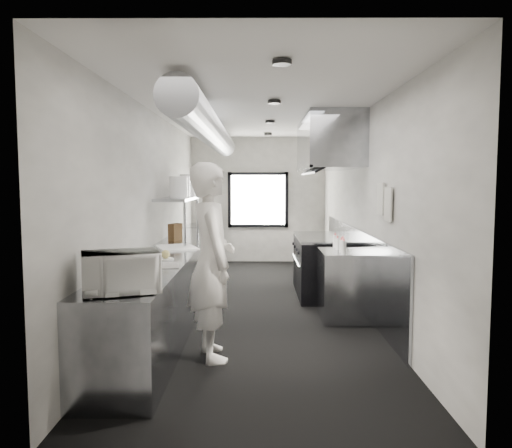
{
  "coord_description": "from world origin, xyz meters",
  "views": [
    {
      "loc": [
        0.01,
        -7.12,
        1.8
      ],
      "look_at": [
        -0.03,
        -0.2,
        1.21
      ],
      "focal_mm": 34.7,
      "sensor_mm": 36.0,
      "label": 1
    }
  ],
  "objects_px": {
    "squeeze_bottle_a": "(344,248)",
    "prep_counter": "(173,282)",
    "line_cook": "(212,261)",
    "squeeze_bottle_c": "(343,244)",
    "plate_stack_b": "(183,187)",
    "pass_shelf": "(186,198)",
    "microwave": "(121,272)",
    "plate_stack_d": "(192,184)",
    "plate_stack_a": "(179,187)",
    "squeeze_bottle_b": "(341,246)",
    "squeeze_bottle_e": "(335,241)",
    "deli_tub_b": "(117,273)",
    "range": "(323,265)",
    "squeeze_bottle_d": "(337,244)",
    "exhaust_hood": "(328,144)",
    "knife_block": "(175,232)",
    "plate_stack_c": "(187,185)",
    "far_work_table": "(203,246)",
    "bottle_station": "(345,285)",
    "deli_tub_a": "(121,273)",
    "cutting_board": "(177,247)",
    "small_plate": "(166,259)"
  },
  "relations": [
    {
      "from": "exhaust_hood",
      "to": "squeeze_bottle_e",
      "type": "height_order",
      "value": "exhaust_hood"
    },
    {
      "from": "pass_shelf",
      "to": "line_cook",
      "type": "xyz_separation_m",
      "value": [
        0.72,
        -3.16,
        -0.54
      ]
    },
    {
      "from": "plate_stack_a",
      "to": "squeeze_bottle_b",
      "type": "distance_m",
      "value": 2.63
    },
    {
      "from": "plate_stack_b",
      "to": "pass_shelf",
      "type": "bearing_deg",
      "value": 89.74
    },
    {
      "from": "far_work_table",
      "to": "deli_tub_a",
      "type": "relative_size",
      "value": 8.57
    },
    {
      "from": "bottle_station",
      "to": "squeeze_bottle_e",
      "type": "xyz_separation_m",
      "value": [
        -0.09,
        0.32,
        0.54
      ]
    },
    {
      "from": "deli_tub_b",
      "to": "plate_stack_c",
      "type": "bearing_deg",
      "value": 87.65
    },
    {
      "from": "squeeze_bottle_a",
      "to": "squeeze_bottle_c",
      "type": "height_order",
      "value": "squeeze_bottle_a"
    },
    {
      "from": "plate_stack_a",
      "to": "plate_stack_c",
      "type": "height_order",
      "value": "plate_stack_c"
    },
    {
      "from": "pass_shelf",
      "to": "line_cook",
      "type": "distance_m",
      "value": 3.28
    },
    {
      "from": "deli_tub_b",
      "to": "cutting_board",
      "type": "bearing_deg",
      "value": 84.15
    },
    {
      "from": "pass_shelf",
      "to": "squeeze_bottle_c",
      "type": "relative_size",
      "value": 18.54
    },
    {
      "from": "range",
      "to": "squeeze_bottle_d",
      "type": "distance_m",
      "value": 1.39
    },
    {
      "from": "squeeze_bottle_e",
      "to": "deli_tub_b",
      "type": "bearing_deg",
      "value": -137.71
    },
    {
      "from": "microwave",
      "to": "plate_stack_d",
      "type": "relative_size",
      "value": 1.51
    },
    {
      "from": "knife_block",
      "to": "plate_stack_c",
      "type": "xyz_separation_m",
      "value": [
        0.1,
        0.66,
        0.72
      ]
    },
    {
      "from": "squeeze_bottle_c",
      "to": "squeeze_bottle_e",
      "type": "height_order",
      "value": "squeeze_bottle_e"
    },
    {
      "from": "squeeze_bottle_b",
      "to": "squeeze_bottle_d",
      "type": "distance_m",
      "value": 0.25
    },
    {
      "from": "exhaust_hood",
      "to": "range",
      "type": "xyz_separation_m",
      "value": [
        -0.06,
        0.0,
        -1.92
      ]
    },
    {
      "from": "plate_stack_b",
      "to": "range",
      "type": "bearing_deg",
      "value": 0.02
    },
    {
      "from": "plate_stack_c",
      "to": "squeeze_bottle_c",
      "type": "relative_size",
      "value": 2.23
    },
    {
      "from": "exhaust_hood",
      "to": "deli_tub_b",
      "type": "distance_m",
      "value": 4.3
    },
    {
      "from": "bottle_station",
      "to": "far_work_table",
      "type": "distance_m",
      "value": 4.53
    },
    {
      "from": "far_work_table",
      "to": "microwave",
      "type": "distance_m",
      "value": 6.38
    },
    {
      "from": "exhaust_hood",
      "to": "knife_block",
      "type": "distance_m",
      "value": 2.74
    },
    {
      "from": "knife_block",
      "to": "plate_stack_b",
      "type": "relative_size",
      "value": 0.85
    },
    {
      "from": "exhaust_hood",
      "to": "pass_shelf",
      "type": "bearing_deg",
      "value": 172.53
    },
    {
      "from": "squeeze_bottle_c",
      "to": "microwave",
      "type": "bearing_deg",
      "value": -132.02
    },
    {
      "from": "squeeze_bottle_c",
      "to": "prep_counter",
      "type": "bearing_deg",
      "value": 175.8
    },
    {
      "from": "prep_counter",
      "to": "plate_stack_d",
      "type": "relative_size",
      "value": 16.18
    },
    {
      "from": "range",
      "to": "line_cook",
      "type": "height_order",
      "value": "line_cook"
    },
    {
      "from": "pass_shelf",
      "to": "squeeze_bottle_b",
      "type": "relative_size",
      "value": 18.49
    },
    {
      "from": "plate_stack_d",
      "to": "plate_stack_a",
      "type": "bearing_deg",
      "value": -90.31
    },
    {
      "from": "cutting_board",
      "to": "deli_tub_b",
      "type": "bearing_deg",
      "value": -95.85
    },
    {
      "from": "range",
      "to": "microwave",
      "type": "bearing_deg",
      "value": -119.26
    },
    {
      "from": "range",
      "to": "small_plate",
      "type": "distance_m",
      "value": 3.04
    },
    {
      "from": "deli_tub_b",
      "to": "squeeze_bottle_b",
      "type": "relative_size",
      "value": 0.79
    },
    {
      "from": "line_cook",
      "to": "squeeze_bottle_a",
      "type": "height_order",
      "value": "line_cook"
    },
    {
      "from": "microwave",
      "to": "bottle_station",
      "type": "bearing_deg",
      "value": 26.34
    },
    {
      "from": "pass_shelf",
      "to": "plate_stack_a",
      "type": "height_order",
      "value": "plate_stack_a"
    },
    {
      "from": "knife_block",
      "to": "line_cook",
      "type": "bearing_deg",
      "value": -48.81
    },
    {
      "from": "squeeze_bottle_b",
      "to": "range",
      "type": "bearing_deg",
      "value": 91.23
    },
    {
      "from": "deli_tub_b",
      "to": "plate_stack_a",
      "type": "height_order",
      "value": "plate_stack_a"
    },
    {
      "from": "range",
      "to": "plate_stack_a",
      "type": "height_order",
      "value": "plate_stack_a"
    },
    {
      "from": "plate_stack_b",
      "to": "squeeze_bottle_e",
      "type": "relative_size",
      "value": 1.77
    },
    {
      "from": "plate_stack_c",
      "to": "squeeze_bottle_a",
      "type": "relative_size",
      "value": 2.05
    },
    {
      "from": "exhaust_hood",
      "to": "squeeze_bottle_c",
      "type": "xyz_separation_m",
      "value": [
        0.02,
        -1.37,
        -1.41
      ]
    },
    {
      "from": "squeeze_bottle_a",
      "to": "prep_counter",
      "type": "bearing_deg",
      "value": 166.32
    },
    {
      "from": "line_cook",
      "to": "knife_block",
      "type": "distance_m",
      "value": 2.72
    },
    {
      "from": "prep_counter",
      "to": "cutting_board",
      "type": "relative_size",
      "value": 9.38
    }
  ]
}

